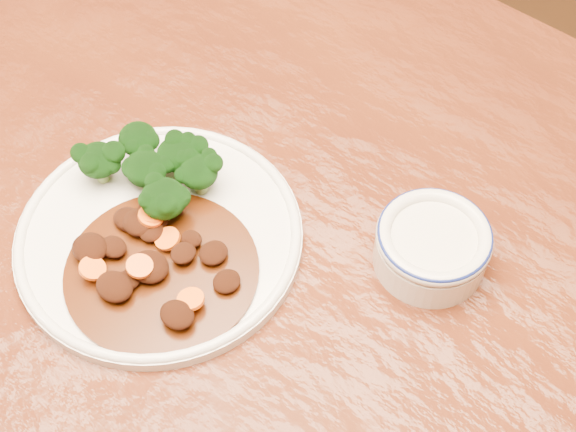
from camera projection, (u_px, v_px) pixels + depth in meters
The scene contains 5 objects.
dining_table at pixel (215, 255), 0.84m from camera, with size 1.55×0.98×0.75m.
dinner_plate at pixel (159, 236), 0.74m from camera, with size 0.27×0.27×0.02m.
broccoli_florets at pixel (157, 166), 0.75m from camera, with size 0.12×0.10×0.05m.
mince_stew at pixel (153, 256), 0.72m from camera, with size 0.17×0.17×0.03m.
dip_bowl at pixel (432, 245), 0.72m from camera, with size 0.10×0.10×0.05m.
Camera 1 is at (0.34, -0.32, 1.37)m, focal length 50.00 mm.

